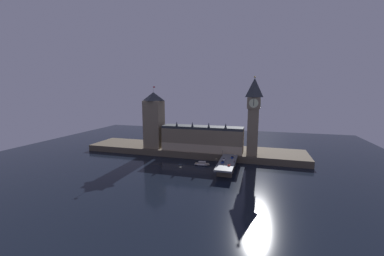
{
  "coord_description": "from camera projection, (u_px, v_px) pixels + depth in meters",
  "views": [
    {
      "loc": [
        64.75,
        -187.85,
        63.14
      ],
      "look_at": [
        4.84,
        20.0,
        29.46
      ],
      "focal_mm": 22.0,
      "sensor_mm": 36.0,
      "label": 1
    }
  ],
  "objects": [
    {
      "name": "ground_plane",
      "position": [
        180.0,
        164.0,
        205.78
      ],
      "size": [
        400.0,
        400.0,
        0.0
      ],
      "primitive_type": "plane",
      "color": "black"
    },
    {
      "name": "embankment",
      "position": [
        193.0,
        150.0,
        242.34
      ],
      "size": [
        220.0,
        42.0,
        6.22
      ],
      "color": "brown",
      "rests_on": "ground_plane"
    },
    {
      "name": "parliament_hall",
      "position": [
        202.0,
        139.0,
        227.11
      ],
      "size": [
        77.94,
        17.36,
        28.74
      ],
      "color": "#7F7056",
      "rests_on": "embankment"
    },
    {
      "name": "clock_tower",
      "position": [
        253.0,
        114.0,
        207.65
      ],
      "size": [
        11.52,
        11.63,
        70.1
      ],
      "color": "#7F7056",
      "rests_on": "embankment"
    },
    {
      "name": "victoria_tower",
      "position": [
        154.0,
        120.0,
        239.48
      ],
      "size": [
        17.34,
        17.34,
        62.19
      ],
      "color": "#7F7056",
      "rests_on": "embankment"
    },
    {
      "name": "bridge",
      "position": [
        227.0,
        165.0,
        188.98
      ],
      "size": [
        12.98,
        46.0,
        7.48
      ],
      "color": "slate",
      "rests_on": "ground_plane"
    },
    {
      "name": "car_northbound_lead",
      "position": [
        224.0,
        159.0,
        192.58
      ],
      "size": [
        1.98,
        4.27,
        1.38
      ],
      "color": "white",
      "rests_on": "bridge"
    },
    {
      "name": "car_northbound_trail",
      "position": [
        223.0,
        162.0,
        185.23
      ],
      "size": [
        2.02,
        4.65,
        1.59
      ],
      "color": "navy",
      "rests_on": "bridge"
    },
    {
      "name": "car_southbound_lead",
      "position": [
        229.0,
        165.0,
        178.38
      ],
      "size": [
        1.95,
        4.05,
        1.46
      ],
      "color": "red",
      "rests_on": "bridge"
    },
    {
      "name": "car_southbound_trail",
      "position": [
        232.0,
        157.0,
        198.57
      ],
      "size": [
        1.93,
        4.52,
        1.53
      ],
      "color": "navy",
      "rests_on": "bridge"
    },
    {
      "name": "pedestrian_near_rail",
      "position": [
        217.0,
        164.0,
        178.67
      ],
      "size": [
        0.38,
        0.38,
        1.75
      ],
      "color": "black",
      "rests_on": "bridge"
    },
    {
      "name": "pedestrian_mid_walk",
      "position": [
        234.0,
        162.0,
        185.55
      ],
      "size": [
        0.38,
        0.38,
        1.75
      ],
      "color": "black",
      "rests_on": "bridge"
    },
    {
      "name": "street_lamp_near",
      "position": [
        216.0,
        161.0,
        175.67
      ],
      "size": [
        1.34,
        0.6,
        6.35
      ],
      "color": "#2D3333",
      "rests_on": "bridge"
    },
    {
      "name": "street_lamp_mid",
      "position": [
        235.0,
        157.0,
        186.26
      ],
      "size": [
        1.34,
        0.6,
        6.78
      ],
      "color": "#2D3333",
      "rests_on": "bridge"
    },
    {
      "name": "street_lamp_far",
      "position": [
        222.0,
        152.0,
        203.6
      ],
      "size": [
        1.34,
        0.6,
        6.51
      ],
      "color": "#2D3333",
      "rests_on": "bridge"
    },
    {
      "name": "boat_upstream",
      "position": [
        202.0,
        164.0,
        202.92
      ],
      "size": [
        14.18,
        6.43,
        3.41
      ],
      "color": "white",
      "rests_on": "ground_plane"
    }
  ]
}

